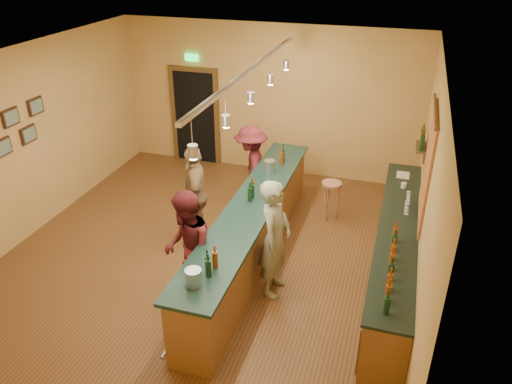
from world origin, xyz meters
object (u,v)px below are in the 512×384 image
(back_counter, at_px, (395,252))
(bar_stool, at_px, (331,190))
(customer_b, at_px, (195,194))
(customer_a, at_px, (188,250))
(bartender, at_px, (275,239))
(customer_c, at_px, (251,168))
(tasting_bar, at_px, (251,229))

(back_counter, relative_size, bar_stool, 6.06)
(back_counter, relative_size, customer_b, 2.64)
(back_counter, distance_m, customer_a, 3.13)
(back_counter, bearing_deg, bar_stool, 128.94)
(bartender, relative_size, customer_c, 1.09)
(bartender, height_order, customer_b, bartender)
(tasting_bar, distance_m, customer_b, 1.20)
(customer_b, height_order, customer_c, customer_b)
(tasting_bar, relative_size, customer_c, 3.06)
(bartender, bearing_deg, tasting_bar, 44.18)
(tasting_bar, bearing_deg, customer_c, 107.92)
(tasting_bar, bearing_deg, customer_a, -114.59)
(customer_b, relative_size, customer_c, 1.03)
(customer_b, bearing_deg, tasting_bar, 47.75)
(customer_b, xyz_separation_m, customer_c, (0.56, 1.32, -0.03))
(tasting_bar, bearing_deg, back_counter, 4.65)
(customer_c, bearing_deg, customer_b, -38.73)
(bartender, bearing_deg, customer_b, 61.59)
(customer_a, bearing_deg, bar_stool, 128.55)
(bar_stool, bearing_deg, customer_a, -117.80)
(customer_b, bearing_deg, back_counter, 63.16)
(back_counter, bearing_deg, tasting_bar, -175.35)
(customer_a, distance_m, customer_c, 2.89)
(bartender, distance_m, customer_a, 1.24)
(back_counter, height_order, tasting_bar, tasting_bar)
(back_counter, bearing_deg, customer_a, -153.58)
(bartender, distance_m, customer_b, 1.94)
(tasting_bar, xyz_separation_m, customer_a, (-0.55, -1.20, 0.27))
(back_counter, height_order, customer_a, customer_a)
(back_counter, distance_m, bar_stool, 1.98)
(bartender, bearing_deg, customer_c, 27.98)
(back_counter, relative_size, customer_a, 2.61)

